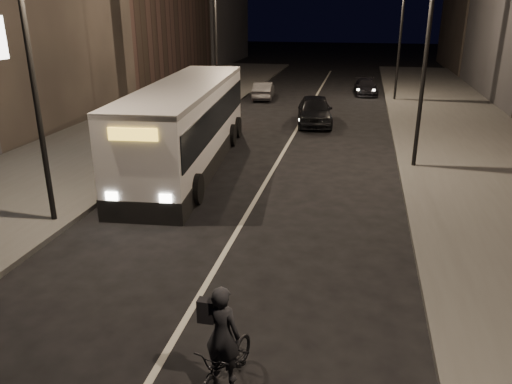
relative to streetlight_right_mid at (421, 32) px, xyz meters
The scene contains 12 objects.
ground 14.18m from the streetlight_right_mid, 113.96° to the right, with size 180.00×180.00×0.00m, color black.
sidewalk_right 6.48m from the streetlight_right_mid, 32.26° to the left, with size 7.00×70.00×0.16m, color #3C3C3A.
sidewalk_left 14.94m from the streetlight_right_mid, behind, with size 7.00×70.00×0.16m, color #3C3C3A.
streetlight_right_mid is the anchor object (origin of this frame).
streetlight_right_far 16.00m from the streetlight_right_mid, 90.00° to the left, with size 1.20×0.44×8.12m.
streetlight_left_near 13.33m from the streetlight_right_mid, 143.12° to the right, with size 1.20×0.44×8.12m.
streetlight_left_far 14.62m from the streetlight_right_mid, 136.84° to the left, with size 1.20×0.44×8.12m.
city_bus 9.69m from the streetlight_right_mid, behind, with size 3.85×12.70×3.38m.
cyclist_on_bicycle 15.03m from the streetlight_right_mid, 106.07° to the right, with size 1.05×1.94×2.12m.
car_near 9.87m from the streetlight_right_mid, 121.18° to the left, with size 1.87×4.66×1.59m, color black.
car_mid 18.09m from the streetlight_right_mid, 120.77° to the left, with size 1.31×3.75×1.24m, color #38383A.
car_far 19.25m from the streetlight_right_mid, 95.33° to the left, with size 1.59×3.92×1.14m, color black.
Camera 1 is at (3.32, -8.41, 6.22)m, focal length 35.00 mm.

